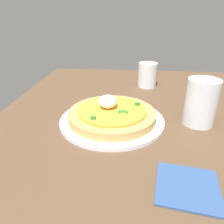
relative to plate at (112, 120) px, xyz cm
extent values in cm
cube|color=brown|center=(-4.96, 9.10, -1.71)|extent=(103.95, 88.05, 2.41)
cylinder|color=white|center=(0.00, 0.00, 0.00)|extent=(28.88, 28.88, 1.01)
cylinder|color=tan|center=(0.00, 0.00, 1.61)|extent=(24.16, 24.16, 2.20)
cylinder|color=gold|center=(0.00, 0.00, 3.01)|extent=(18.91, 18.91, 0.60)
ellipsoid|color=white|center=(-1.04, -1.30, 5.13)|extent=(5.06, 5.06, 3.64)
cube|color=green|center=(-4.14, -3.58, 3.71)|extent=(0.94, 1.36, 0.80)
cube|color=#53AD4C|center=(1.87, 3.89, 3.71)|extent=(1.51, 1.34, 0.80)
cube|color=#308A32|center=(6.24, -4.11, 3.71)|extent=(1.03, 1.41, 0.80)
cube|color=green|center=(-6.44, -2.38, 3.71)|extent=(1.35, 0.92, 0.80)
cube|color=#52B241|center=(1.97, 2.41, 3.71)|extent=(1.38, 1.51, 0.80)
cube|color=#25822D|center=(-3.46, 6.92, 3.71)|extent=(1.28, 1.50, 0.80)
cylinder|color=silver|center=(-1.56, 23.61, 5.77)|extent=(8.34, 8.34, 12.56)
cylinder|color=#36190E|center=(-1.56, 23.61, 5.07)|extent=(7.34, 7.34, 10.35)
cylinder|color=silver|center=(-31.72, 11.08, 4.27)|extent=(7.38, 7.38, 9.54)
cylinder|color=#321115|center=(-31.72, 11.08, 3.65)|extent=(6.50, 6.50, 7.52)
cube|color=#2F4F86|center=(23.37, 15.81, -0.31)|extent=(12.48, 12.48, 0.40)
camera|label=1|loc=(53.31, 5.26, 28.30)|focal=34.63mm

